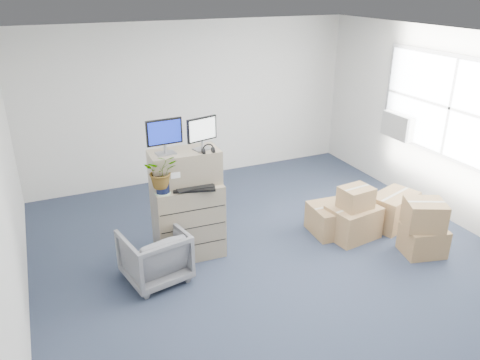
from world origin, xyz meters
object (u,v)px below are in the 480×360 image
(filing_cabinet_lower, at_px, (188,220))
(monitor_left, at_px, (164,135))
(water_bottle, at_px, (191,173))
(office_chair, at_px, (155,253))
(potted_plant, at_px, (162,175))
(keyboard, at_px, (194,188))
(monitor_right, at_px, (202,132))

(filing_cabinet_lower, bearing_deg, monitor_left, 175.37)
(water_bottle, distance_m, office_chair, 1.10)
(potted_plant, relative_size, office_chair, 0.70)
(monitor_left, height_order, office_chair, monitor_left)
(keyboard, distance_m, water_bottle, 0.26)
(monitor_right, bearing_deg, water_bottle, 145.92)
(monitor_right, bearing_deg, filing_cabinet_lower, 165.85)
(filing_cabinet_lower, height_order, keyboard, keyboard)
(potted_plant, bearing_deg, monitor_right, 13.65)
(keyboard, relative_size, potted_plant, 1.02)
(monitor_left, height_order, monitor_right, monitor_left)
(monitor_right, xyz_separation_m, office_chair, (-0.80, -0.39, -1.33))
(monitor_left, bearing_deg, monitor_right, -6.36)
(water_bottle, distance_m, potted_plant, 0.49)
(monitor_right, relative_size, potted_plant, 0.81)
(filing_cabinet_lower, xyz_separation_m, keyboard, (0.04, -0.18, 0.52))
(monitor_left, bearing_deg, office_chair, -131.31)
(keyboard, relative_size, office_chair, 0.71)
(monitor_left, relative_size, potted_plant, 0.87)
(water_bottle, bearing_deg, keyboard, -100.04)
(office_chair, bearing_deg, water_bottle, -157.05)
(water_bottle, relative_size, potted_plant, 0.46)
(monitor_left, relative_size, office_chair, 0.61)
(monitor_right, xyz_separation_m, water_bottle, (-0.15, 0.05, -0.55))
(potted_plant, xyz_separation_m, office_chair, (-0.22, -0.25, -0.90))
(filing_cabinet_lower, relative_size, monitor_right, 2.46)
(monitor_right, relative_size, water_bottle, 1.78)
(water_bottle, xyz_separation_m, office_chair, (-0.65, -0.44, -0.77))
(monitor_left, distance_m, water_bottle, 0.65)
(potted_plant, bearing_deg, filing_cabinet_lower, 21.67)
(monitor_right, bearing_deg, monitor_left, 161.93)
(keyboard, height_order, water_bottle, water_bottle)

